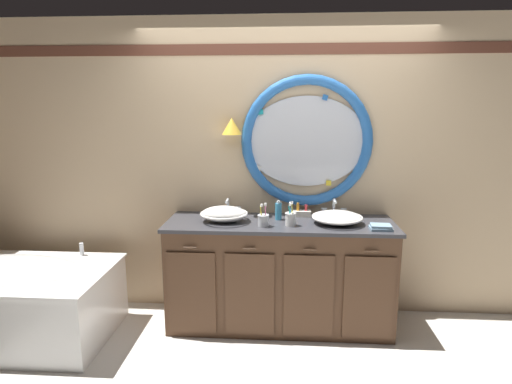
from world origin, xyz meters
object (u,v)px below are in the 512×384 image
(sink_basin_right, at_px, (337,217))
(bathtub, at_px, (9,297))
(toothbrush_holder_right, at_px, (291,218))
(soap_dispenser, at_px, (278,211))
(toothbrush_holder_left, at_px, (263,220))
(folded_hand_towel, at_px, (381,227))
(toiletry_basket, at_px, (302,213))
(sink_basin_left, at_px, (224,214))

(sink_basin_right, bearing_deg, bathtub, -172.69)
(toothbrush_holder_right, relative_size, soap_dispenser, 1.19)
(bathtub, relative_size, toothbrush_holder_left, 8.51)
(toothbrush_holder_left, distance_m, toothbrush_holder_right, 0.22)
(bathtub, height_order, folded_hand_towel, folded_hand_towel)
(bathtub, distance_m, folded_hand_towel, 3.02)
(toothbrush_holder_left, height_order, toiletry_basket, toothbrush_holder_left)
(toothbrush_holder_right, bearing_deg, toothbrush_holder_left, -170.57)
(toothbrush_holder_right, bearing_deg, soap_dispenser, 118.82)
(bathtub, bearing_deg, folded_hand_towel, 3.60)
(bathtub, bearing_deg, toothbrush_holder_left, 5.99)
(toothbrush_holder_right, height_order, toiletry_basket, toothbrush_holder_right)
(bathtub, xyz_separation_m, folded_hand_towel, (2.95, 0.19, 0.58))
(toothbrush_holder_left, relative_size, toothbrush_holder_right, 0.95)
(toiletry_basket, bearing_deg, toothbrush_holder_left, -132.79)
(sink_basin_left, relative_size, toothbrush_holder_left, 2.07)
(sink_basin_right, bearing_deg, toothbrush_holder_right, -166.92)
(bathtub, xyz_separation_m, sink_basin_left, (1.71, 0.34, 0.63))
(sink_basin_left, height_order, toiletry_basket, sink_basin_left)
(bathtub, height_order, toiletry_basket, toiletry_basket)
(toothbrush_holder_right, bearing_deg, bathtub, -173.68)
(bathtub, relative_size, toiletry_basket, 10.50)
(sink_basin_left, relative_size, soap_dispenser, 2.33)
(bathtub, height_order, toothbrush_holder_left, toothbrush_holder_left)
(toiletry_basket, bearing_deg, soap_dispenser, -148.36)
(toothbrush_holder_left, distance_m, folded_hand_towel, 0.92)
(toothbrush_holder_right, height_order, soap_dispenser, toothbrush_holder_right)
(sink_basin_left, relative_size, sink_basin_right, 0.96)
(sink_basin_left, bearing_deg, bathtub, -168.80)
(folded_hand_towel, bearing_deg, toothbrush_holder_left, 178.23)
(soap_dispenser, height_order, toiletry_basket, soap_dispenser)
(soap_dispenser, bearing_deg, sink_basin_right, -11.15)
(toothbrush_holder_left, distance_m, toiletry_basket, 0.47)
(sink_basin_right, relative_size, toothbrush_holder_right, 2.05)
(toothbrush_holder_right, distance_m, folded_hand_towel, 0.70)
(bathtub, height_order, sink_basin_right, sink_basin_right)
(sink_basin_right, bearing_deg, soap_dispenser, 168.85)
(bathtub, bearing_deg, toiletry_basket, 13.29)
(sink_basin_left, distance_m, toothbrush_holder_left, 0.36)
(sink_basin_right, relative_size, soap_dispenser, 2.44)
(toothbrush_holder_right, xyz_separation_m, folded_hand_towel, (0.70, -0.06, -0.04))
(bathtub, bearing_deg, sink_basin_left, 11.20)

